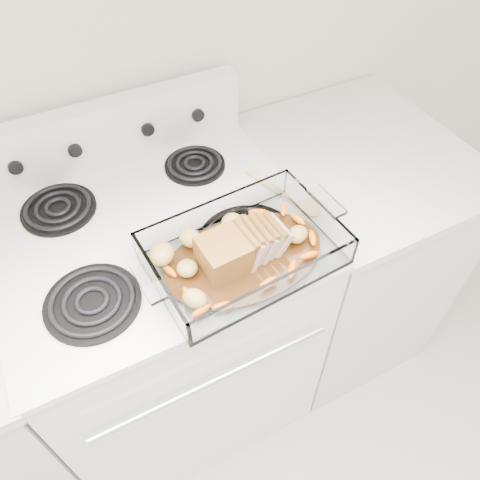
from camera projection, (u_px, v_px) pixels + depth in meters
name	position (u px, v px, depth m)	size (l,w,h in m)	color
electric_range	(171.00, 322.00, 1.51)	(0.78, 0.70, 1.12)	white
counter_right	(340.00, 252.00, 1.72)	(0.58, 0.68, 0.93)	silver
baking_dish	(244.00, 254.00, 1.07)	(0.42, 0.28, 0.08)	white
pork_roast	(236.00, 249.00, 1.04)	(0.21, 0.10, 0.08)	brown
roast_vegetables	(236.00, 243.00, 1.08)	(0.32, 0.18, 0.04)	#EB5000
wooden_spoon	(294.00, 198.00, 1.21)	(0.11, 0.24, 0.02)	#ECBF86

